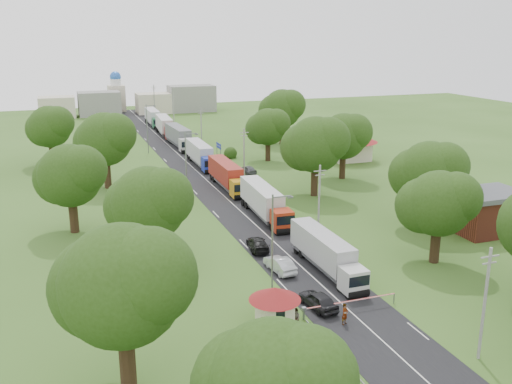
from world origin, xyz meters
name	(u,v)px	position (x,y,z in m)	size (l,w,h in m)	color
ground	(256,225)	(0.00, 0.00, 0.00)	(260.00, 260.00, 0.00)	#33551C
road	(214,187)	(0.00, 20.00, 0.00)	(8.00, 200.00, 0.04)	black
boom_barrier	(337,305)	(-1.36, -25.00, 0.89)	(9.22, 0.35, 1.18)	slate
guard_booth	(275,302)	(-7.20, -25.00, 2.16)	(4.40, 4.40, 3.45)	beige
info_sign	(219,149)	(5.20, 35.00, 3.00)	(0.12, 3.10, 4.10)	slate
pole_0	(485,302)	(5.50, -35.00, 4.68)	(1.60, 0.24, 9.00)	gray
pole_1	(319,201)	(5.50, -7.00, 4.68)	(1.60, 0.24, 9.00)	gray
pole_2	(244,155)	(5.50, 21.00, 4.68)	(1.60, 0.24, 9.00)	gray
pole_3	(201,128)	(5.50, 49.00, 4.68)	(1.60, 0.24, 9.00)	gray
pole_4	(174,111)	(5.50, 77.00, 4.68)	(1.60, 0.24, 9.00)	gray
pole_5	(154,99)	(5.50, 105.00, 4.68)	(1.60, 0.24, 9.00)	gray
lamp_0	(274,241)	(-5.35, -20.00, 5.55)	(2.03, 0.22, 10.00)	slate
lamp_1	(187,162)	(-5.35, 15.00, 5.55)	(2.03, 0.22, 10.00)	slate
lamp_2	(148,126)	(-5.35, 50.00, 5.55)	(2.03, 0.22, 10.00)	slate
tree_2	(438,203)	(13.99, -17.86, 6.60)	(8.00, 8.00, 10.10)	#382616
tree_3	(428,172)	(19.99, -7.84, 7.22)	(8.80, 8.80, 11.07)	#382616
tree_4	(315,144)	(12.99, 10.17, 7.85)	(9.60, 9.60, 12.05)	#382616
tree_5	(343,136)	(21.99, 18.16, 7.22)	(8.80, 8.80, 11.07)	#382616
tree_6	(268,127)	(14.99, 35.14, 6.60)	(8.00, 8.00, 10.10)	#382616
tree_7	(282,108)	(23.99, 50.17, 7.85)	(9.60, 9.60, 12.05)	#382616
tree_9	(122,284)	(-20.01, -29.83, 7.85)	(9.60, 9.60, 12.05)	#382616
tree_10	(148,203)	(-15.01, -9.84, 7.22)	(8.80, 8.80, 11.07)	#382616
tree_11	(70,175)	(-22.01, 5.16, 7.22)	(8.80, 8.80, 11.07)	#382616
tree_12	(105,139)	(-16.01, 25.17, 7.85)	(9.60, 9.60, 12.05)	#382616
tree_13	(50,127)	(-24.01, 45.16, 7.22)	(8.80, 8.80, 11.07)	#382616
house_brick	(487,211)	(26.00, -12.00, 2.65)	(8.60, 6.60, 5.20)	maroon
house_cream	(350,142)	(30.00, 30.00, 3.64)	(10.08, 10.08, 5.80)	beige
distant_town	(136,102)	(0.68, 110.00, 3.49)	(52.00, 8.00, 8.00)	gray
church	(116,94)	(-4.00, 118.00, 5.39)	(5.00, 5.00, 12.30)	beige
truck_0	(326,253)	(1.94, -16.14, 2.00)	(2.39, 13.62, 3.78)	silver
truck_1	(264,202)	(2.15, 2.63, 2.18)	(3.06, 14.85, 4.11)	#A42B12
truck_2	(227,175)	(1.83, 18.59, 2.14)	(2.60, 14.58, 4.04)	orange
truck_3	(200,154)	(1.84, 35.58, 2.15)	(2.63, 14.63, 4.05)	#1D32AF
truck_4	(179,137)	(1.86, 54.20, 2.27)	(3.25, 15.51, 4.29)	#AFAFAF
truck_5	(165,126)	(1.82, 69.78, 2.28)	(3.35, 15.53, 4.29)	maroon
truck_6	(153,117)	(1.76, 86.20, 2.16)	(2.77, 14.69, 4.07)	#296F46
car_lane_front	(318,300)	(-2.42, -23.50, 0.78)	(1.83, 4.56, 1.55)	black
car_lane_mid	(280,265)	(-2.59, -14.77, 0.77)	(1.63, 4.68, 1.54)	#ADB0B5
car_lane_rear	(258,244)	(-2.67, -8.24, 0.71)	(1.98, 4.87, 1.41)	black
car_verge_near	(271,198)	(5.50, 8.73, 0.68)	(2.27, 4.91, 1.37)	silver
car_verge_far	(248,170)	(8.00, 26.48, 0.72)	(1.70, 4.22, 1.44)	#53555A
pedestrian_near	(345,314)	(-1.58, -26.91, 0.94)	(0.69, 0.45, 1.88)	gray
pedestrian_booth	(296,318)	(-5.69, -26.00, 0.85)	(0.83, 0.65, 1.70)	gray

